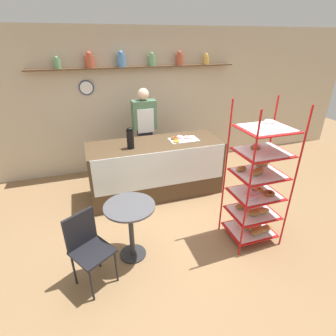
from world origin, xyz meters
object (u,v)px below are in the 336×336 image
Objects in this scene: person_worker at (145,132)px; donut_tray_counter at (183,139)px; coffee_carafe at (130,138)px; pastry_rack at (257,189)px; cafe_chair at (87,243)px; cafe_table at (130,219)px.

person_worker is 0.78m from donut_tray_counter.
pastry_rack is at bearing -47.43° from coffee_carafe.
coffee_carafe reaches higher than cafe_chair.
pastry_rack reaches higher than cafe_chair.
person_worker is (-0.93, 2.13, 0.17)m from pastry_rack.
cafe_chair is at bearing -157.02° from cafe_table.
pastry_rack is 3.86× the size of donut_tray_counter.
pastry_rack is at bearing -30.46° from cafe_chair.
cafe_table is 1.55× the size of donut_tray_counter.
cafe_chair is at bearing -118.46° from person_worker.
person_worker is 0.81m from coffee_carafe.
pastry_rack is 1.62m from cafe_table.
pastry_rack is 2.13m from cafe_chair.
cafe_table is 1.86m from donut_tray_counter.
cafe_chair is (-0.51, -0.22, -0.03)m from cafe_table.
coffee_carafe is at bearing 132.57° from pastry_rack.
cafe_table is at bearing -8.76° from cafe_chair.
person_worker is at bearing 113.66° from pastry_rack.
cafe_table is 2.22× the size of coffee_carafe.
coffee_carafe is (-0.39, -0.69, 0.16)m from person_worker.
coffee_carafe is (0.28, 1.27, 0.55)m from cafe_table.
pastry_rack is at bearing -6.07° from cafe_table.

